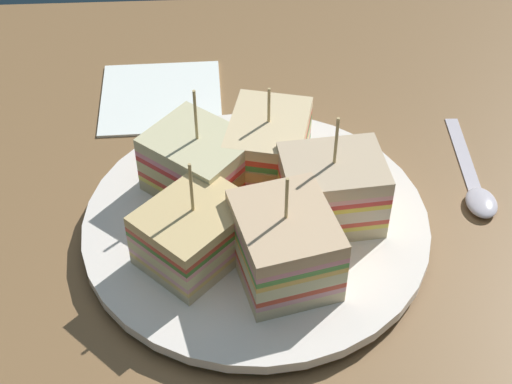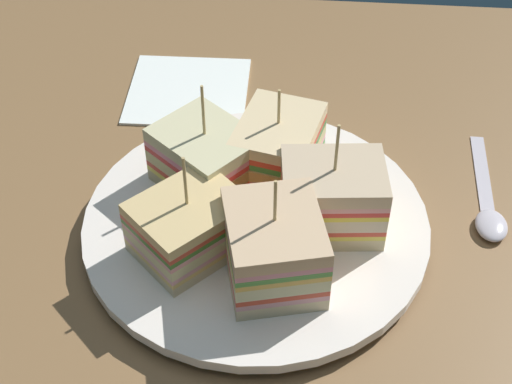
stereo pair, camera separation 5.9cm
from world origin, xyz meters
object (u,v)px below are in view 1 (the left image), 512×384
(sandwich_wedge_1, at_px, (195,232))
(chip_pile, at_px, (254,221))
(sandwich_wedge_2, at_px, (285,245))
(spoon, at_px, (477,190))
(napkin, at_px, (161,96))
(plate, at_px, (256,225))
(sandwich_wedge_3, at_px, (330,186))
(sandwich_wedge_0, at_px, (199,164))
(sandwich_wedge_4, at_px, (268,147))

(sandwich_wedge_1, bearing_deg, chip_pile, -16.64)
(sandwich_wedge_1, distance_m, sandwich_wedge_2, 0.07)
(spoon, relative_size, napkin, 1.17)
(plate, xyz_separation_m, sandwich_wedge_3, (-0.06, -0.00, 0.04))
(plate, bearing_deg, spoon, -169.01)
(chip_pile, bearing_deg, sandwich_wedge_1, 28.81)
(plate, height_order, sandwich_wedge_0, sandwich_wedge_0)
(sandwich_wedge_3, xyz_separation_m, napkin, (0.14, -0.19, -0.04))
(sandwich_wedge_2, relative_size, spoon, 0.69)
(sandwich_wedge_2, relative_size, sandwich_wedge_4, 1.04)
(sandwich_wedge_1, xyz_separation_m, sandwich_wedge_3, (-0.11, -0.04, 0.00))
(sandwich_wedge_2, distance_m, chip_pile, 0.05)
(sandwich_wedge_4, distance_m, chip_pile, 0.07)
(sandwich_wedge_3, height_order, napkin, sandwich_wedge_3)
(sandwich_wedge_4, bearing_deg, sandwich_wedge_3, 54.49)
(plate, distance_m, napkin, 0.21)
(sandwich_wedge_3, height_order, sandwich_wedge_4, sandwich_wedge_3)
(spoon, height_order, napkin, spoon)
(sandwich_wedge_1, distance_m, napkin, 0.23)
(sandwich_wedge_3, bearing_deg, plate, -0.94)
(napkin, bearing_deg, plate, 113.99)
(sandwich_wedge_1, bearing_deg, sandwich_wedge_2, -63.34)
(sandwich_wedge_1, distance_m, chip_pile, 0.05)
(sandwich_wedge_3, bearing_deg, napkin, -57.86)
(sandwich_wedge_0, relative_size, chip_pile, 1.34)
(sandwich_wedge_4, bearing_deg, napkin, -129.85)
(sandwich_wedge_4, bearing_deg, sandwich_wedge_0, -58.50)
(sandwich_wedge_2, bearing_deg, spoon, -75.61)
(sandwich_wedge_0, xyz_separation_m, napkin, (0.04, -0.15, -0.04))
(sandwich_wedge_2, distance_m, napkin, 0.27)
(sandwich_wedge_3, xyz_separation_m, spoon, (-0.13, -0.03, -0.04))
(sandwich_wedge_0, relative_size, sandwich_wedge_2, 1.06)
(plate, relative_size, sandwich_wedge_2, 2.93)
(plate, xyz_separation_m, sandwich_wedge_2, (-0.02, 0.06, 0.04))
(plate, bearing_deg, chip_pile, 79.80)
(chip_pile, xyz_separation_m, spoon, (-0.19, -0.05, -0.02))
(plate, distance_m, sandwich_wedge_4, 0.07)
(sandwich_wedge_4, relative_size, spoon, 0.66)
(sandwich_wedge_3, distance_m, chip_pile, 0.07)
(sandwich_wedge_1, xyz_separation_m, spoon, (-0.24, -0.07, -0.04))
(sandwich_wedge_1, relative_size, spoon, 0.72)
(plate, distance_m, sandwich_wedge_2, 0.07)
(sandwich_wedge_2, height_order, sandwich_wedge_4, sandwich_wedge_2)
(sandwich_wedge_1, bearing_deg, sandwich_wedge_3, -24.83)
(sandwich_wedge_2, xyz_separation_m, sandwich_wedge_4, (0.00, -0.11, -0.00))
(sandwich_wedge_0, height_order, sandwich_wedge_3, same)
(sandwich_wedge_0, xyz_separation_m, sandwich_wedge_3, (-0.10, 0.03, 0.00))
(plate, height_order, chip_pile, chip_pile)
(spoon, bearing_deg, sandwich_wedge_0, -88.61)
(sandwich_wedge_0, xyz_separation_m, sandwich_wedge_4, (-0.06, -0.02, 0.00))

